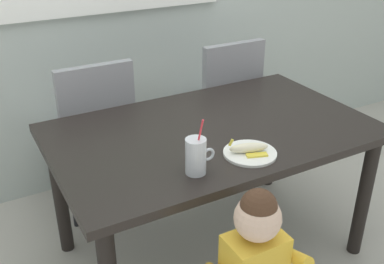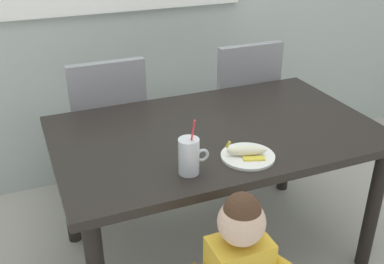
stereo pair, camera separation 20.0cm
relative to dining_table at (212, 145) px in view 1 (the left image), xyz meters
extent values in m
plane|color=#B7B2A8|center=(0.00, 0.00, -0.65)|extent=(24.00, 24.00, 0.00)
cube|color=black|center=(0.00, 0.00, 0.07)|extent=(1.53, 0.94, 0.04)
cylinder|color=black|center=(0.68, -0.39, -0.30)|extent=(0.07, 0.07, 0.70)
cylinder|color=black|center=(-0.68, 0.39, -0.30)|extent=(0.07, 0.07, 0.70)
cylinder|color=black|center=(0.68, 0.39, -0.30)|extent=(0.07, 0.07, 0.70)
cube|color=gray|center=(-0.39, 0.75, -0.20)|extent=(0.44, 0.44, 0.06)
cube|color=gray|center=(-0.39, 0.55, 0.07)|extent=(0.42, 0.05, 0.48)
cylinder|color=black|center=(-0.20, 0.94, -0.44)|extent=(0.04, 0.04, 0.42)
cylinder|color=black|center=(-0.58, 0.94, -0.44)|extent=(0.04, 0.04, 0.42)
cylinder|color=black|center=(-0.20, 0.56, -0.44)|extent=(0.04, 0.04, 0.42)
cylinder|color=black|center=(-0.58, 0.56, -0.44)|extent=(0.04, 0.04, 0.42)
cube|color=gray|center=(0.48, 0.75, -0.20)|extent=(0.44, 0.44, 0.06)
cube|color=gray|center=(0.48, 0.55, 0.07)|extent=(0.42, 0.05, 0.48)
cylinder|color=black|center=(0.67, 0.94, -0.44)|extent=(0.04, 0.04, 0.42)
cylinder|color=black|center=(0.29, 0.94, -0.44)|extent=(0.04, 0.04, 0.42)
cylinder|color=black|center=(0.67, 0.56, -0.44)|extent=(0.04, 0.04, 0.42)
cylinder|color=black|center=(0.29, 0.56, -0.44)|extent=(0.04, 0.04, 0.42)
sphere|color=beige|center=(-0.21, -0.65, 0.07)|extent=(0.17, 0.17, 0.17)
sphere|color=#472D1E|center=(-0.21, -0.65, 0.12)|extent=(0.13, 0.13, 0.13)
cylinder|color=gold|center=(-0.07, -0.67, -0.13)|extent=(0.05, 0.24, 0.13)
cylinder|color=silver|center=(-0.27, -0.31, 0.17)|extent=(0.08, 0.08, 0.15)
cylinder|color=#B2D184|center=(-0.27, -0.31, 0.14)|extent=(0.07, 0.07, 0.08)
torus|color=silver|center=(-0.21, -0.31, 0.16)|extent=(0.06, 0.01, 0.06)
cylinder|color=#E5333F|center=(-0.26, -0.32, 0.23)|extent=(0.01, 0.08, 0.21)
cylinder|color=white|center=(0.01, -0.30, 0.10)|extent=(0.23, 0.23, 0.01)
ellipsoid|color=#F4EAC6|center=(0.00, -0.29, 0.13)|extent=(0.18, 0.10, 0.04)
cube|color=yellow|center=(0.01, -0.34, 0.11)|extent=(0.10, 0.06, 0.01)
cube|color=yellow|center=(0.03, -0.26, 0.11)|extent=(0.10, 0.06, 0.01)
cylinder|color=yellow|center=(-0.07, -0.27, 0.16)|extent=(0.03, 0.02, 0.03)
camera|label=1|loc=(-1.03, -1.67, 1.05)|focal=42.62mm
camera|label=2|loc=(-0.85, -1.75, 1.05)|focal=42.62mm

